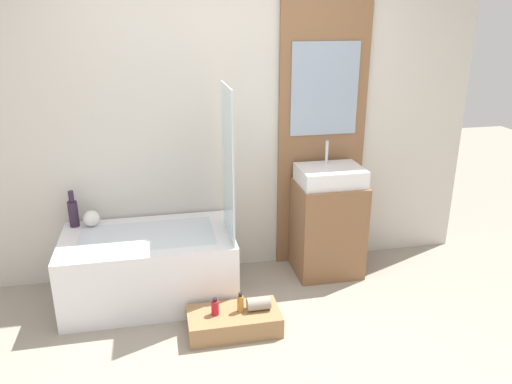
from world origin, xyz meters
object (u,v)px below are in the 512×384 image
object	(u,v)px
bathtub	(150,266)
bottle_soap_secondary	(240,303)
vase_tall_dark	(73,212)
wooden_step_bench	(234,321)
sink	(330,175)
vase_round_light	(91,218)
bottle_soap_primary	(215,307)

from	to	relation	value
bathtub	bottle_soap_secondary	xyz separation A→B (m)	(0.60, -0.56, -0.05)
vase_tall_dark	wooden_step_bench	bearing A→B (deg)	-37.53
sink	vase_round_light	size ratio (longest dim) A/B	4.06
sink	vase_round_light	world-z (taller)	sink
bottle_soap_secondary	wooden_step_bench	bearing A→B (deg)	180.00
vase_tall_dark	bottle_soap_primary	world-z (taller)	vase_tall_dark
wooden_step_bench	sink	distance (m)	1.37
wooden_step_bench	vase_round_light	size ratio (longest dim) A/B	5.07
sink	vase_round_light	distance (m)	1.89
bathtub	wooden_step_bench	distance (m)	0.81
bottle_soap_primary	bathtub	bearing A→B (deg)	127.33
bathtub	sink	size ratio (longest dim) A/B	2.49
wooden_step_bench	vase_tall_dark	world-z (taller)	vase_tall_dark
bathtub	vase_round_light	size ratio (longest dim) A/B	10.10
bathtub	bottle_soap_primary	bearing A→B (deg)	-52.67
bathtub	bottle_soap_secondary	size ratio (longest dim) A/B	8.71
wooden_step_bench	sink	xyz separation A→B (m)	(0.90, 0.68, 0.78)
bottle_soap_secondary	bathtub	bearing A→B (deg)	137.04
sink	vase_round_light	xyz separation A→B (m)	(-1.86, 0.13, -0.26)
sink	bottle_soap_secondary	size ratio (longest dim) A/B	3.50
bottle_soap_primary	wooden_step_bench	bearing A→B (deg)	0.00
bottle_soap_primary	vase_round_light	bearing A→B (deg)	135.79
vase_round_light	bottle_soap_primary	size ratio (longest dim) A/B	1.00
wooden_step_bench	bottle_soap_primary	size ratio (longest dim) A/B	5.04
bathtub	bottle_soap_primary	world-z (taller)	bathtub
sink	bottle_soap_primary	xyz separation A→B (m)	(-1.03, -0.68, -0.65)
wooden_step_bench	bottle_soap_secondary	world-z (taller)	bottle_soap_secondary
bathtub	wooden_step_bench	xyz separation A→B (m)	(0.55, -0.56, -0.19)
wooden_step_bench	vase_round_light	world-z (taller)	vase_round_light
sink	bottle_soap_primary	size ratio (longest dim) A/B	4.04
bathtub	vase_round_light	distance (m)	0.58
wooden_step_bench	bottle_soap_primary	bearing A→B (deg)	180.00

